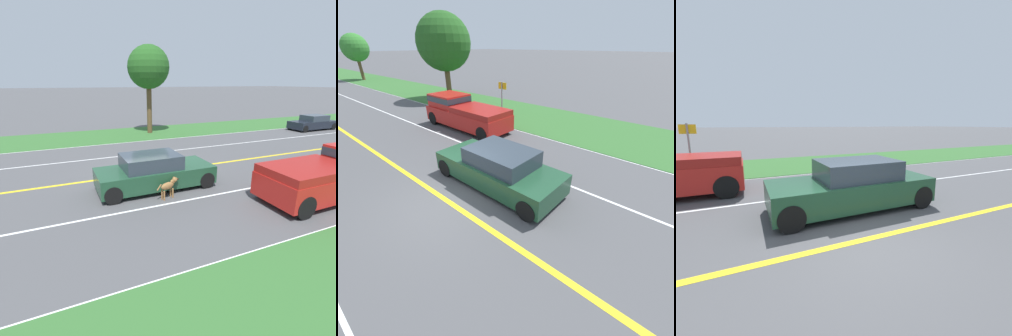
% 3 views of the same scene
% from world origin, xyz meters
% --- Properties ---
extents(ground_plane, '(400.00, 400.00, 0.00)m').
position_xyz_m(ground_plane, '(0.00, 0.00, 0.00)').
color(ground_plane, '#4C4C4F').
extents(centre_divider_line, '(0.18, 160.00, 0.01)m').
position_xyz_m(centre_divider_line, '(0.00, 0.00, 0.00)').
color(centre_divider_line, yellow).
rests_on(centre_divider_line, ground).
extents(lane_edge_line_right, '(0.14, 160.00, 0.01)m').
position_xyz_m(lane_edge_line_right, '(7.00, 0.00, 0.00)').
color(lane_edge_line_right, white).
rests_on(lane_edge_line_right, ground).
extents(lane_edge_line_left, '(0.14, 160.00, 0.01)m').
position_xyz_m(lane_edge_line_left, '(-7.00, 0.00, 0.00)').
color(lane_edge_line_left, white).
rests_on(lane_edge_line_left, ground).
extents(lane_dash_same_dir, '(0.10, 160.00, 0.01)m').
position_xyz_m(lane_dash_same_dir, '(3.50, 0.00, 0.00)').
color(lane_dash_same_dir, white).
rests_on(lane_dash_same_dir, ground).
extents(lane_dash_oncoming, '(0.10, 160.00, 0.01)m').
position_xyz_m(lane_dash_oncoming, '(-3.50, 0.00, 0.00)').
color(lane_dash_oncoming, white).
rests_on(lane_dash_oncoming, ground).
extents(grass_verge_left, '(6.00, 160.00, 0.03)m').
position_xyz_m(grass_verge_left, '(-10.00, 0.00, 0.01)').
color(grass_verge_left, '#33662D').
rests_on(grass_verge_left, ground).
extents(ego_car, '(1.93, 4.78, 1.46)m').
position_xyz_m(ego_car, '(1.86, -0.53, 0.68)').
color(ego_car, '#1E472D').
rests_on(ego_car, ground).
extents(dog, '(0.41, 1.03, 0.80)m').
position_xyz_m(dog, '(3.03, -0.38, 0.51)').
color(dog, olive).
rests_on(dog, ground).
extents(pickup_truck, '(2.07, 5.65, 1.84)m').
position_xyz_m(pickup_truck, '(5.30, 5.51, 0.94)').
color(pickup_truck, red).
rests_on(pickup_truck, ground).
extents(oncoming_car, '(1.81, 4.43, 1.33)m').
position_xyz_m(oncoming_car, '(-5.47, 17.79, 0.62)').
color(oncoming_car, black).
rests_on(oncoming_car, ground).
extents(roadside_tree_left_near, '(3.41, 3.41, 7.05)m').
position_xyz_m(roadside_tree_left_near, '(-9.85, 3.44, 5.29)').
color(roadside_tree_left_near, brown).
rests_on(roadside_tree_left_near, ground).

